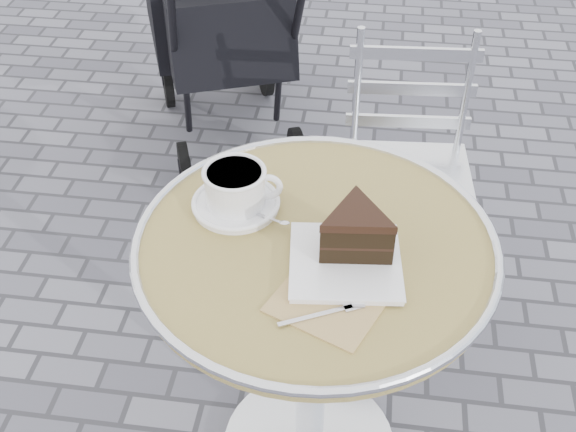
# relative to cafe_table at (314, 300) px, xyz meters

# --- Properties ---
(cafe_table) EXTENTS (0.72, 0.72, 0.74)m
(cafe_table) POSITION_rel_cafe_table_xyz_m (0.00, 0.00, 0.00)
(cafe_table) COLOR silver
(cafe_table) RESTS_ON ground
(cappuccino_set) EXTENTS (0.20, 0.18, 0.09)m
(cappuccino_set) POSITION_rel_cafe_table_xyz_m (-0.17, 0.08, 0.21)
(cappuccino_set) COLOR white
(cappuccino_set) RESTS_ON cafe_table
(cake_plate_set) EXTENTS (0.26, 0.34, 0.11)m
(cake_plate_set) POSITION_rel_cafe_table_xyz_m (0.07, -0.04, 0.21)
(cake_plate_set) COLOR tan
(cake_plate_set) RESTS_ON cafe_table
(bistro_chair) EXTENTS (0.39, 0.39, 0.81)m
(bistro_chair) POSITION_rel_cafe_table_xyz_m (0.20, 0.72, -0.07)
(bistro_chair) COLOR silver
(bistro_chair) RESTS_ON ground
(baby_stroller) EXTENTS (0.78, 1.10, 1.05)m
(baby_stroller) POSITION_rel_cafe_table_xyz_m (-0.52, 1.46, -0.09)
(baby_stroller) COLOR black
(baby_stroller) RESTS_ON ground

